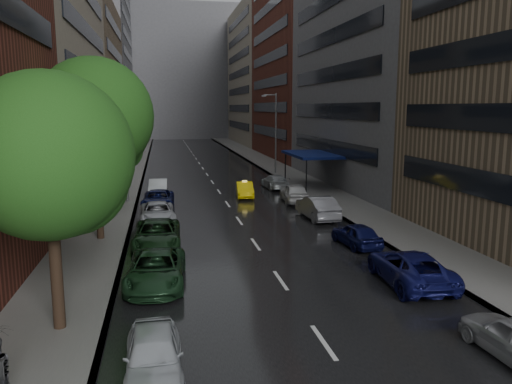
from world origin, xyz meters
TOP-DOWN VIEW (x-y plane):
  - road at (0.00, 50.00)m, footprint 14.00×140.00m
  - sidewalk_left at (-9.00, 50.00)m, footprint 4.00×140.00m
  - sidewalk_right at (9.00, 50.00)m, footprint 4.00×140.00m
  - buildings_left at (-15.00, 58.79)m, footprint 8.00×108.00m
  - buildings_right at (15.00, 56.70)m, footprint 8.05×109.10m
  - building_far at (0.00, 118.00)m, footprint 40.00×14.00m
  - tree_near at (-8.60, 6.45)m, footprint 5.50×5.50m
  - tree_mid at (-8.60, 18.46)m, footprint 6.49×6.49m
  - tree_far at (-8.60, 30.35)m, footprint 4.38×4.38m
  - taxi at (1.86, 30.92)m, footprint 1.74×4.03m
  - parked_cars_left at (-5.40, 18.53)m, footprint 2.75×34.24m
  - parked_cars_right at (5.40, 18.20)m, footprint 2.79×37.38m
  - street_lamp_left at (-7.72, 30.00)m, footprint 1.74×0.22m
  - street_lamp_right at (7.72, 45.00)m, footprint 1.74×0.22m
  - awning at (8.98, 35.00)m, footprint 4.00×8.00m

SIDE VIEW (x-z plane):
  - road at x=0.00m, z-range 0.00..0.01m
  - sidewalk_left at x=-9.00m, z-range 0.00..0.15m
  - sidewalk_right at x=9.00m, z-range 0.00..0.15m
  - taxi at x=1.86m, z-range 0.00..1.29m
  - parked_cars_left at x=-5.40m, z-range -0.04..1.47m
  - parked_cars_right at x=5.40m, z-range -0.07..1.53m
  - awning at x=8.98m, z-range 1.57..4.70m
  - tree_far at x=-8.60m, z-range 1.28..8.26m
  - street_lamp_left at x=-7.72m, z-range 0.39..9.39m
  - street_lamp_right at x=7.72m, z-range 0.39..9.39m
  - tree_near at x=-8.60m, z-range 1.62..10.39m
  - tree_mid at x=-8.60m, z-range 1.91..12.25m
  - buildings_right at x=15.00m, z-range -2.97..33.03m
  - buildings_left at x=-15.00m, z-range -3.01..34.99m
  - building_far at x=0.00m, z-range 0.00..32.00m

